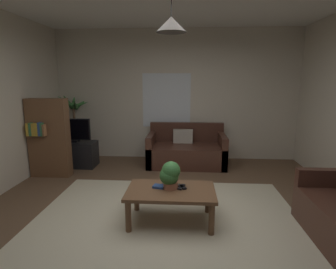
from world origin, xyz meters
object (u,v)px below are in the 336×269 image
(remote_on_table_1, at_px, (181,187))
(potted_plant_on_table, at_px, (170,174))
(couch_under_window, at_px, (186,152))
(book_on_table_0, at_px, (159,186))
(tv, at_px, (72,130))
(tv_stand, at_px, (74,154))
(potted_palm_corner, at_px, (75,128))
(bookshelf_corner, at_px, (49,138))
(pendant_lamp, at_px, (171,24))
(remote_on_table_0, at_px, (181,187))
(coffee_table, at_px, (171,194))

(remote_on_table_1, height_order, potted_plant_on_table, potted_plant_on_table)
(potted_plant_on_table, bearing_deg, couch_under_window, 85.03)
(book_on_table_0, relative_size, tv, 0.18)
(book_on_table_0, bearing_deg, tv_stand, 133.77)
(potted_palm_corner, height_order, bookshelf_corner, potted_palm_corner)
(pendant_lamp, bearing_deg, remote_on_table_0, 26.09)
(tv_stand, xyz_separation_m, potted_palm_corner, (-0.16, 0.53, 0.44))
(couch_under_window, height_order, remote_on_table_0, couch_under_window)
(remote_on_table_0, distance_m, potted_palm_corner, 3.47)
(book_on_table_0, distance_m, potted_plant_on_table, 0.22)
(remote_on_table_1, bearing_deg, tv_stand, 103.68)
(couch_under_window, distance_m, book_on_table_0, 2.29)
(tv_stand, distance_m, pendant_lamp, 3.57)
(book_on_table_0, height_order, tv_stand, tv_stand)
(tv, bearing_deg, tv_stand, 90.00)
(remote_on_table_1, relative_size, potted_plant_on_table, 0.47)
(coffee_table, bearing_deg, potted_palm_corner, 130.83)
(bookshelf_corner, bearing_deg, remote_on_table_1, -30.70)
(book_on_table_0, bearing_deg, coffee_table, -20.03)
(remote_on_table_0, xyz_separation_m, tv_stand, (-2.20, 2.00, -0.18))
(coffee_table, relative_size, tv, 1.43)
(remote_on_table_0, xyz_separation_m, potted_palm_corner, (-2.36, 2.53, 0.26))
(book_on_table_0, relative_size, potted_palm_corner, 0.09)
(potted_plant_on_table, height_order, pendant_lamp, pendant_lamp)
(coffee_table, xyz_separation_m, book_on_table_0, (-0.15, 0.06, 0.08))
(remote_on_table_1, xyz_separation_m, bookshelf_corner, (-2.39, 1.42, 0.28))
(couch_under_window, distance_m, tv_stand, 2.27)
(tv_stand, bearing_deg, potted_plant_on_table, -44.47)
(couch_under_window, height_order, coffee_table, couch_under_window)
(potted_plant_on_table, height_order, potted_palm_corner, potted_palm_corner)
(remote_on_table_1, distance_m, potted_plant_on_table, 0.22)
(pendant_lamp, bearing_deg, coffee_table, 33.69)
(coffee_table, height_order, remote_on_table_1, remote_on_table_1)
(potted_plant_on_table, xyz_separation_m, pendant_lamp, (0.01, -0.04, 1.71))
(tv_stand, xyz_separation_m, pendant_lamp, (2.07, -2.06, 2.05))
(remote_on_table_0, xyz_separation_m, remote_on_table_1, (0.00, 0.01, 0.00))
(remote_on_table_0, distance_m, tv_stand, 2.98)
(potted_plant_on_table, bearing_deg, potted_palm_corner, 131.10)
(couch_under_window, relative_size, remote_on_table_0, 9.70)
(coffee_table, height_order, tv, tv)
(remote_on_table_1, xyz_separation_m, tv_stand, (-2.20, 1.99, -0.18))
(couch_under_window, relative_size, pendant_lamp, 2.87)
(tv_stand, distance_m, bookshelf_corner, 0.76)
(pendant_lamp, bearing_deg, remote_on_table_1, 28.58)
(potted_plant_on_table, bearing_deg, tv_stand, 135.53)
(potted_palm_corner, bearing_deg, tv, -73.38)
(tv_stand, distance_m, tv, 0.49)
(tv_stand, relative_size, potted_palm_corner, 0.62)
(couch_under_window, bearing_deg, book_on_table_0, -98.48)
(couch_under_window, distance_m, remote_on_table_0, 2.26)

